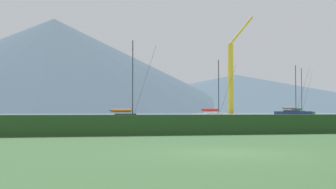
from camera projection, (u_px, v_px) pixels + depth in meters
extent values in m
plane|color=#385B33|center=(230.00, 153.00, 14.40)|extent=(1000.00, 1000.00, 0.00)
cube|color=#8499A8|center=(95.00, 115.00, 148.60)|extent=(320.00, 246.00, 0.00)
cube|color=#284C23|center=(166.00, 125.00, 25.19)|extent=(80.00, 1.20, 1.16)
cube|color=black|center=(128.00, 119.00, 47.55)|extent=(5.92, 2.63, 0.90)
cone|color=black|center=(157.00, 119.00, 48.57)|extent=(1.07, 0.88, 0.77)
cube|color=black|center=(125.00, 116.00, 47.46)|extent=(2.28, 1.62, 0.57)
cylinder|color=#333338|center=(133.00, 79.00, 47.87)|extent=(0.11, 0.11, 8.66)
cylinder|color=#333338|center=(121.00, 111.00, 47.34)|extent=(2.57, 0.40, 0.10)
cylinder|color=orange|center=(121.00, 111.00, 47.34)|extent=(2.22, 0.62, 0.36)
cylinder|color=#333338|center=(145.00, 82.00, 48.28)|extent=(2.71, 0.35, 8.24)
cube|color=#236B38|center=(300.00, 114.00, 101.33)|extent=(7.50, 4.03, 1.12)
cone|color=#236B38|center=(313.00, 114.00, 103.04)|extent=(1.41, 1.21, 0.95)
cube|color=#206032|center=(298.00, 112.00, 101.18)|extent=(2.97, 2.28, 0.71)
cylinder|color=#333338|center=(302.00, 91.00, 101.79)|extent=(0.14, 0.14, 10.66)
cylinder|color=#333338|center=(296.00, 109.00, 100.96)|extent=(3.15, 0.86, 0.12)
cylinder|color=#2D7542|center=(296.00, 109.00, 100.96)|extent=(2.76, 1.07, 0.45)
cylinder|color=#333338|center=(307.00, 92.00, 102.48)|extent=(3.31, 0.81, 10.13)
cube|color=white|center=(215.00, 117.00, 59.47)|extent=(6.33, 3.19, 0.95)
cone|color=white|center=(237.00, 117.00, 60.79)|extent=(1.17, 0.99, 0.81)
cube|color=silver|center=(213.00, 115.00, 59.35)|extent=(2.48, 1.85, 0.60)
cylinder|color=#333338|center=(219.00, 88.00, 59.81)|extent=(0.12, 0.12, 7.84)
cylinder|color=#333338|center=(210.00, 110.00, 59.18)|extent=(2.69, 0.62, 0.10)
cylinder|color=red|center=(210.00, 110.00, 59.18)|extent=(2.34, 0.82, 0.38)
cylinder|color=#333338|center=(228.00, 90.00, 60.35)|extent=(2.82, 0.58, 7.46)
cube|color=navy|center=(293.00, 114.00, 90.67)|extent=(8.16, 4.18, 1.22)
cone|color=navy|center=(310.00, 114.00, 92.41)|extent=(1.52, 1.29, 1.04)
cube|color=#1B2449|center=(292.00, 112.00, 90.51)|extent=(3.21, 2.41, 0.78)
cylinder|color=#333338|center=(296.00, 90.00, 91.12)|extent=(0.16, 0.16, 10.24)
cylinder|color=#333338|center=(289.00, 108.00, 90.29)|extent=(3.46, 0.83, 0.13)
cylinder|color=tan|center=(289.00, 108.00, 90.29)|extent=(3.01, 1.08, 0.49)
cylinder|color=#333338|center=(303.00, 91.00, 91.83)|extent=(3.63, 0.78, 9.74)
cube|color=#333338|center=(231.00, 116.00, 83.84)|extent=(2.00, 2.00, 0.80)
cube|color=gold|center=(231.00, 79.00, 84.10)|extent=(0.80, 0.80, 13.51)
cube|color=gold|center=(241.00, 30.00, 84.90)|extent=(4.81, 0.36, 5.72)
cone|color=#425666|center=(53.00, 65.00, 347.84)|extent=(302.65, 302.65, 75.13)
cone|color=#425666|center=(235.00, 93.00, 419.36)|extent=(348.35, 348.35, 35.93)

